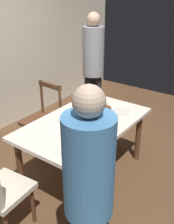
{
  "coord_description": "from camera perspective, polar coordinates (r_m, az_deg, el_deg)",
  "views": [
    {
      "loc": [
        -2.2,
        -1.64,
        2.16
      ],
      "look_at": [
        0.05,
        0.0,
        0.84
      ],
      "focal_mm": 43.62,
      "sensor_mm": 36.0,
      "label": 1
    }
  ],
  "objects": [
    {
      "name": "plate_far_side",
      "position": [
        3.15,
        -4.49,
        -1.38
      ],
      "size": [
        0.22,
        0.22,
        0.01
      ],
      "primitive_type": "cylinder",
      "color": "silver",
      "rests_on": "dining_table"
    },
    {
      "name": "fork_far_side",
      "position": [
        3.04,
        -6.39,
        -2.54
      ],
      "size": [
        0.18,
        0.04,
        0.01
      ],
      "primitive_type": "cube",
      "rotation": [
        0.0,
        0.0,
        -0.13
      ],
      "color": "silver",
      "rests_on": "dining_table"
    },
    {
      "name": "ground",
      "position": [
        3.49,
        -0.5,
        -12.79
      ],
      "size": [
        6.4,
        6.4,
        0.0
      ],
      "primitive_type": "plane",
      "color": "brown"
    },
    {
      "name": "fork_near_celebrant",
      "position": [
        2.58,
        -4.8,
        -8.03
      ],
      "size": [
        0.18,
        0.05,
        0.01
      ],
      "primitive_type": "cube",
      "rotation": [
        0.0,
        0.0,
        0.22
      ],
      "color": "silver",
      "rests_on": "dining_table"
    },
    {
      "name": "chair_spindle_back",
      "position": [
        3.75,
        -9.24,
        -1.84
      ],
      "size": [
        0.46,
        0.46,
        0.95
      ],
      "color": "#56331E",
      "rests_on": "ground"
    },
    {
      "name": "person_guest",
      "position": [
        4.2,
        1.32,
        9.86
      ],
      "size": [
        0.32,
        0.32,
        1.79
      ],
      "color": "#262328",
      "rests_on": "ground"
    },
    {
      "name": "plate_near_celebrant",
      "position": [
        2.68,
        -2.39,
        -6.54
      ],
      "size": [
        0.22,
        0.22,
        0.01
      ],
      "primitive_type": "cylinder",
      "color": "silver",
      "rests_on": "dining_table"
    },
    {
      "name": "birthday_cake",
      "position": [
        3.21,
        3.22,
        0.02
      ],
      "size": [
        0.28,
        0.28,
        0.17
      ],
      "color": "silver",
      "rests_on": "dining_table"
    },
    {
      "name": "dining_table",
      "position": [
        3.13,
        -0.54,
        -3.45
      ],
      "size": [
        1.56,
        0.94,
        0.74
      ],
      "color": "silver",
      "rests_on": "ground"
    },
    {
      "name": "plate_near_guest",
      "position": [
        3.34,
        7.17,
        0.12
      ],
      "size": [
        0.22,
        0.22,
        0.01
      ],
      "primitive_type": "cylinder",
      "color": "silver",
      "rests_on": "dining_table"
    },
    {
      "name": "person_celebrant",
      "position": [
        1.79,
        0.35,
        -16.48
      ],
      "size": [
        0.32,
        0.32,
        1.68
      ],
      "color": "#262328",
      "rests_on": "ground"
    }
  ]
}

